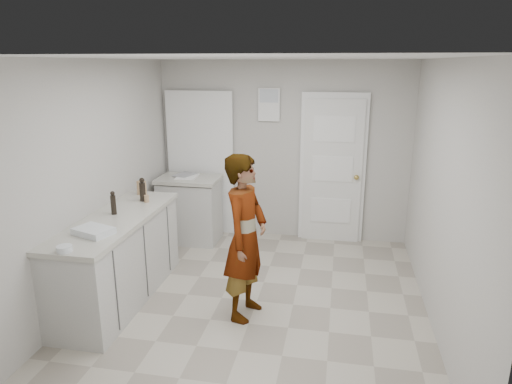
% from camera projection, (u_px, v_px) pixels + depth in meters
% --- Properties ---
extents(ground, '(4.00, 4.00, 0.00)m').
position_uv_depth(ground, '(257.00, 301.00, 4.87)').
color(ground, gray).
rests_on(ground, ground).
extents(room_shell, '(4.00, 4.00, 4.00)m').
position_uv_depth(room_shell, '(270.00, 167.00, 6.47)').
color(room_shell, beige).
rests_on(room_shell, ground).
extents(main_counter, '(0.64, 1.96, 0.93)m').
position_uv_depth(main_counter, '(119.00, 262.00, 4.83)').
color(main_counter, silver).
rests_on(main_counter, ground).
extents(side_counter, '(0.84, 0.61, 0.93)m').
position_uv_depth(side_counter, '(190.00, 212.00, 6.44)').
color(side_counter, silver).
rests_on(side_counter, ground).
extents(person, '(0.51, 0.67, 1.65)m').
position_uv_depth(person, '(245.00, 238.00, 4.41)').
color(person, silver).
rests_on(person, ground).
extents(cake_mix_box, '(0.11, 0.06, 0.17)m').
position_uv_depth(cake_mix_box, '(142.00, 188.00, 5.46)').
color(cake_mix_box, '#A87854').
rests_on(cake_mix_box, main_counter).
extents(spice_jar, '(0.05, 0.05, 0.08)m').
position_uv_depth(spice_jar, '(147.00, 199.00, 5.18)').
color(spice_jar, tan).
rests_on(spice_jar, main_counter).
extents(oil_cruet_a, '(0.07, 0.07, 0.27)m').
position_uv_depth(oil_cruet_a, '(142.00, 190.00, 5.21)').
color(oil_cruet_a, black).
rests_on(oil_cruet_a, main_counter).
extents(oil_cruet_b, '(0.06, 0.06, 0.25)m').
position_uv_depth(oil_cruet_b, '(113.00, 203.00, 4.75)').
color(oil_cruet_b, black).
rests_on(oil_cruet_b, main_counter).
extents(baking_dish, '(0.40, 0.34, 0.06)m').
position_uv_depth(baking_dish, '(94.00, 231.00, 4.22)').
color(baking_dish, silver).
rests_on(baking_dish, main_counter).
extents(egg_bowl, '(0.13, 0.13, 0.05)m').
position_uv_depth(egg_bowl, '(64.00, 249.00, 3.83)').
color(egg_bowl, silver).
rests_on(egg_bowl, main_counter).
extents(papers, '(0.28, 0.35, 0.01)m').
position_uv_depth(papers, '(187.00, 176.00, 6.35)').
color(papers, white).
rests_on(papers, side_counter).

